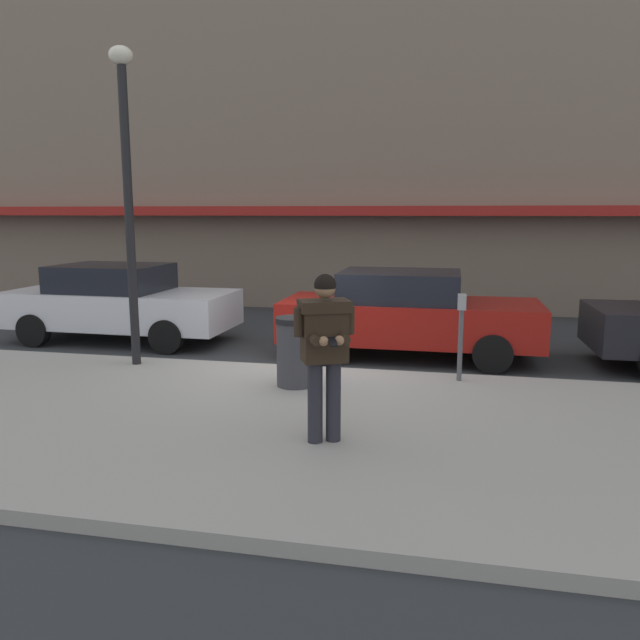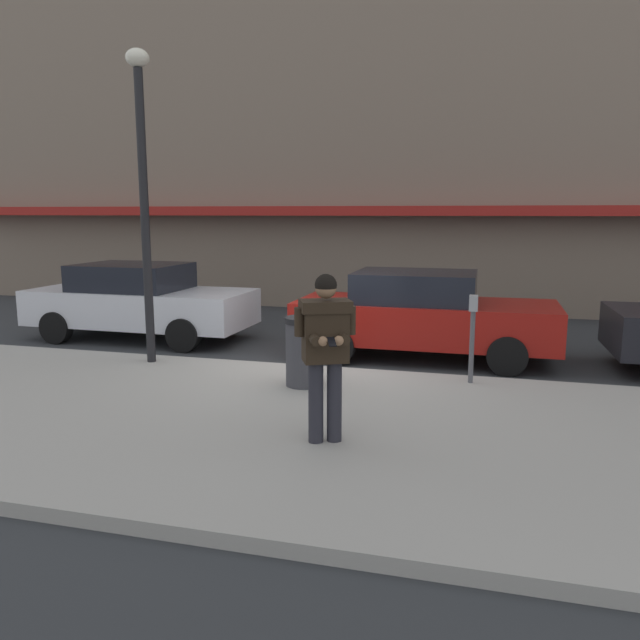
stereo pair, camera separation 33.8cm
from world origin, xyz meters
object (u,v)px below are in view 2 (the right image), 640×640
Objects in this scene: street_lamp_post at (143,175)px; parking_meter at (473,326)px; trash_bin at (304,351)px; man_texting_on_phone at (325,340)px; parked_sedan_mid at (423,314)px; parked_sedan_near at (139,301)px.

parking_meter is (5.11, 0.05, -2.17)m from street_lamp_post.
parking_meter reaches higher than trash_bin.
trash_bin is at bearing 112.40° from man_texting_on_phone.
man_texting_on_phone is (-0.52, -4.77, 0.46)m from parked_sedan_mid.
parking_meter is 2.42m from trash_bin.
parked_sedan_mid is at bearing 114.84° from parking_meter.
parked_sedan_near is at bearing 124.72° from street_lamp_post.
street_lamp_post reaches higher than man_texting_on_phone.
man_texting_on_phone is at bearing -116.89° from parking_meter.
trash_bin is (-1.37, -2.71, -0.16)m from parked_sedan_mid.
parked_sedan_near is 3.58m from street_lamp_post.
parked_sedan_mid is at bearing 25.48° from street_lamp_post.
man_texting_on_phone is at bearing -36.88° from street_lamp_post.
parked_sedan_near is at bearing 161.95° from parking_meter.
parked_sedan_near reaches higher than trash_bin.
parked_sedan_near is 7.00m from parking_meter.
man_texting_on_phone is at bearing -43.66° from parked_sedan_near.
man_texting_on_phone is 0.37× the size of street_lamp_post.
parking_meter is (6.65, -2.17, 0.18)m from parked_sedan_near.
trash_bin is (2.84, -0.70, -2.51)m from street_lamp_post.
man_texting_on_phone is 3.17m from parking_meter.
parked_sedan_near is at bearing 146.27° from trash_bin.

